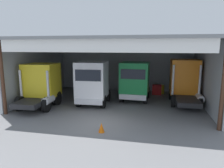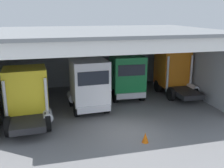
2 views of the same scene
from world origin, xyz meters
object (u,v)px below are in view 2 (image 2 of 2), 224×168
Objects in this scene: traffic_cone at (145,138)px; tool_cart at (137,82)px; truck_orange_right_bay at (174,71)px; truck_white_yard_outside at (89,85)px; truck_yellow_left_bay at (27,96)px; oil_drum at (140,80)px; truck_green_center_right_bay at (126,76)px.

tool_cart is at bearing 72.80° from traffic_cone.
truck_orange_right_bay is 5.07× the size of tool_cart.
tool_cart is (5.29, 5.01, -1.43)m from truck_white_yard_outside.
truck_yellow_left_bay reaches higher than tool_cart.
oil_drum is at bearing 71.34° from traffic_cone.
traffic_cone is (-3.66, -10.83, -0.17)m from oil_drum.
truck_green_center_right_bay is 3.87m from tool_cart.
truck_white_yard_outside is 7.43m from tool_cart.
truck_white_yard_outside is at bearing -135.98° from oil_drum.
truck_green_center_right_bay is at bearing -123.27° from tool_cart.
truck_white_yard_outside reaches higher than traffic_cone.
truck_green_center_right_bay is at bearing 80.69° from traffic_cone.
truck_yellow_left_bay reaches higher than oil_drum.
truck_orange_right_bay is at bearing 54.43° from traffic_cone.
truck_white_yard_outside is 8.16m from oil_drum.
truck_white_yard_outside reaches higher than oil_drum.
truck_yellow_left_bay is at bearing 146.57° from traffic_cone.
truck_orange_right_bay is at bearing -172.46° from truck_green_center_right_bay.
truck_orange_right_bay reaches higher than truck_green_center_right_bay.
oil_drum is 1.62× the size of traffic_cone.
truck_yellow_left_bay is at bearing 26.04° from truck_green_center_right_bay.
truck_yellow_left_bay is 4.77× the size of oil_drum.
truck_orange_right_bay reaches higher than tool_cart.
truck_yellow_left_bay is 0.98× the size of truck_white_yard_outside.
oil_drum is at bearing -138.81° from truck_white_yard_outside.
oil_drum is 0.91× the size of tool_cart.
truck_orange_right_bay is 3.77m from tool_cart.
tool_cart is (-2.28, 2.63, -1.44)m from truck_orange_right_bay.
truck_green_center_right_bay is 4.58m from oil_drum.
truck_green_center_right_bay is at bearing -124.46° from oil_drum.
truck_green_center_right_bay is at bearing -174.70° from truck_orange_right_bay.
truck_yellow_left_bay is 11.96m from oil_drum.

